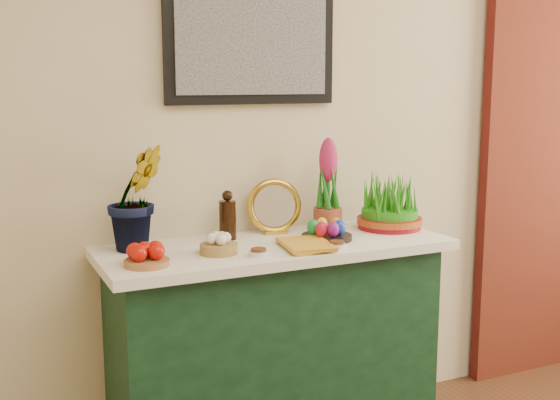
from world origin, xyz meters
The scene contains 13 objects.
sideboard centered at (-0.42, 2.00, 0.42)m, with size 1.30×0.45×0.85m, color #163D21.
tablecloth centered at (-0.42, 2.00, 0.87)m, with size 1.40×0.55×0.04m, color white.
hyacinth_green centered at (-0.94, 2.12, 1.16)m, with size 0.27×0.23×0.53m, color #1A6A17.
apple_bowl centered at (-0.97, 1.87, 0.92)m, with size 0.20×0.20×0.08m.
garlic_basket centered at (-0.68, 1.93, 0.92)m, with size 0.17×0.17×0.08m.
vinegar_cruet centered at (-0.56, 2.14, 0.98)m, with size 0.07×0.07×0.20m.
mirror centered at (-0.35, 2.17, 1.00)m, with size 0.24×0.11×0.23m.
book centered at (-0.44, 1.88, 0.91)m, with size 0.16×0.24×0.03m, color gold.
spice_dish_left centered at (-0.56, 1.84, 0.90)m, with size 0.07×0.07×0.03m.
spice_dish_right centered at (-0.24, 1.82, 0.90)m, with size 0.07×0.07×0.03m.
egg_plate centered at (-0.20, 1.96, 0.92)m, with size 0.23×0.23×0.08m.
hyacinth_pink centered at (-0.12, 2.11, 1.07)m, with size 0.12×0.12×0.40m.
wheatgrass_sabzeh centered at (0.15, 2.04, 0.99)m, with size 0.28×0.28×0.23m.
Camera 1 is at (-1.55, -0.47, 1.53)m, focal length 45.00 mm.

